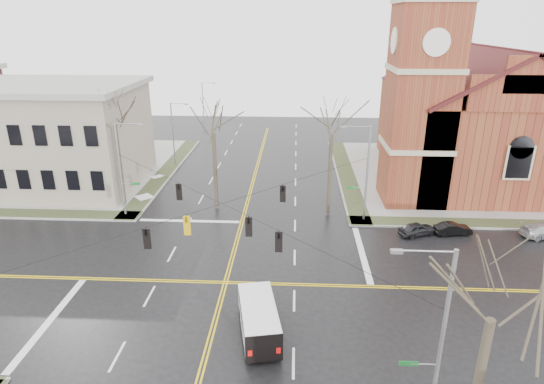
{
  "coord_description": "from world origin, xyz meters",
  "views": [
    {
      "loc": [
        4.86,
        -28.24,
        17.9
      ],
      "look_at": [
        3.07,
        6.0,
        4.82
      ],
      "focal_mm": 30.0,
      "sensor_mm": 36.0,
      "label": 1
    }
  ],
  "objects_px": {
    "parked_car_b": "(453,229)",
    "tree_nw_far": "(114,119)",
    "signal_pole_ne": "(365,171)",
    "signal_pole_nw": "(122,167)",
    "streetlight_north_a": "(174,131)",
    "tree_nw_near": "(213,129)",
    "church": "(470,108)",
    "streetlight_north_b": "(204,104)",
    "tree_se": "(493,308)",
    "parked_car_a": "(417,229)",
    "tree_ne": "(332,129)",
    "signal_pole_se": "(439,334)",
    "cargo_van": "(258,316)"
  },
  "relations": [
    {
      "from": "signal_pole_se",
      "to": "tree_se",
      "type": "xyz_separation_m",
      "value": [
        0.74,
        -2.66,
        3.29
      ]
    },
    {
      "from": "signal_pole_nw",
      "to": "tree_nw_near",
      "type": "height_order",
      "value": "tree_nw_near"
    },
    {
      "from": "streetlight_north_a",
      "to": "parked_car_a",
      "type": "relative_size",
      "value": 2.36
    },
    {
      "from": "parked_car_b",
      "to": "tree_nw_near",
      "type": "xyz_separation_m",
      "value": [
        -21.89,
        4.93,
        7.63
      ]
    },
    {
      "from": "tree_nw_near",
      "to": "tree_se",
      "type": "distance_m",
      "value": 31.75
    },
    {
      "from": "streetlight_north_a",
      "to": "parked_car_b",
      "type": "height_order",
      "value": "streetlight_north_a"
    },
    {
      "from": "parked_car_b",
      "to": "tree_ne",
      "type": "distance_m",
      "value": 13.96
    },
    {
      "from": "streetlight_north_b",
      "to": "tree_se",
      "type": "distance_m",
      "value": 66.29
    },
    {
      "from": "cargo_van",
      "to": "streetlight_north_a",
      "type": "bearing_deg",
      "value": 100.92
    },
    {
      "from": "streetlight_north_a",
      "to": "tree_se",
      "type": "height_order",
      "value": "tree_se"
    },
    {
      "from": "tree_nw_far",
      "to": "church",
      "type": "bearing_deg",
      "value": 16.0
    },
    {
      "from": "signal_pole_nw",
      "to": "parked_car_a",
      "type": "relative_size",
      "value": 2.66
    },
    {
      "from": "cargo_van",
      "to": "tree_nw_far",
      "type": "height_order",
      "value": "tree_nw_far"
    },
    {
      "from": "streetlight_north_a",
      "to": "streetlight_north_b",
      "type": "relative_size",
      "value": 1.0
    },
    {
      "from": "streetlight_north_b",
      "to": "signal_pole_nw",
      "type": "bearing_deg",
      "value": -91.05
    },
    {
      "from": "streetlight_north_a",
      "to": "cargo_van",
      "type": "height_order",
      "value": "streetlight_north_a"
    },
    {
      "from": "signal_pole_se",
      "to": "tree_se",
      "type": "relative_size",
      "value": 0.79
    },
    {
      "from": "parked_car_a",
      "to": "tree_nw_far",
      "type": "bearing_deg",
      "value": 56.55
    },
    {
      "from": "church",
      "to": "tree_ne",
      "type": "xyz_separation_m",
      "value": [
        -16.57,
        -12.03,
        0.11
      ]
    },
    {
      "from": "tree_se",
      "to": "church",
      "type": "bearing_deg",
      "value": 71.94
    },
    {
      "from": "signal_pole_ne",
      "to": "parked_car_a",
      "type": "bearing_deg",
      "value": -32.89
    },
    {
      "from": "church",
      "to": "tree_nw_far",
      "type": "bearing_deg",
      "value": -164.0
    },
    {
      "from": "streetlight_north_b",
      "to": "tree_nw_far",
      "type": "distance_m",
      "value": 34.25
    },
    {
      "from": "streetlight_north_b",
      "to": "tree_nw_near",
      "type": "relative_size",
      "value": 0.71
    },
    {
      "from": "church",
      "to": "streetlight_north_a",
      "type": "xyz_separation_m",
      "value": [
        -35.42,
        3.22,
        -3.97
      ]
    },
    {
      "from": "tree_nw_far",
      "to": "tree_se",
      "type": "distance_m",
      "value": 37.45
    },
    {
      "from": "church",
      "to": "parked_car_b",
      "type": "height_order",
      "value": "church"
    },
    {
      "from": "signal_pole_ne",
      "to": "tree_ne",
      "type": "xyz_separation_m",
      "value": [
        -3.12,
        1.25,
        3.6
      ]
    },
    {
      "from": "parked_car_a",
      "to": "parked_car_b",
      "type": "height_order",
      "value": "parked_car_a"
    },
    {
      "from": "signal_pole_nw",
      "to": "tree_se",
      "type": "xyz_separation_m",
      "value": [
        23.38,
        -25.66,
        3.29
      ]
    },
    {
      "from": "signal_pole_se",
      "to": "tree_nw_near",
      "type": "distance_m",
      "value": 29.23
    },
    {
      "from": "parked_car_b",
      "to": "tree_nw_far",
      "type": "distance_m",
      "value": 32.98
    },
    {
      "from": "signal_pole_se",
      "to": "parked_car_b",
      "type": "distance_m",
      "value": 22.22
    },
    {
      "from": "signal_pole_ne",
      "to": "signal_pole_se",
      "type": "relative_size",
      "value": 1.0
    },
    {
      "from": "tree_nw_near",
      "to": "tree_se",
      "type": "height_order",
      "value": "tree_se"
    },
    {
      "from": "streetlight_north_a",
      "to": "tree_nw_near",
      "type": "bearing_deg",
      "value": -61.4
    },
    {
      "from": "signal_pole_se",
      "to": "streetlight_north_b",
      "type": "bearing_deg",
      "value": 110.27
    },
    {
      "from": "streetlight_north_a",
      "to": "cargo_van",
      "type": "distance_m",
      "value": 36.26
    },
    {
      "from": "signal_pole_nw",
      "to": "streetlight_north_b",
      "type": "distance_m",
      "value": 36.51
    },
    {
      "from": "parked_car_b",
      "to": "tree_nw_near",
      "type": "height_order",
      "value": "tree_nw_near"
    },
    {
      "from": "tree_nw_far",
      "to": "tree_nw_near",
      "type": "bearing_deg",
      "value": -1.62
    },
    {
      "from": "church",
      "to": "parked_car_b",
      "type": "distance_m",
      "value": 18.67
    },
    {
      "from": "streetlight_north_a",
      "to": "tree_se",
      "type": "xyz_separation_m",
      "value": [
        22.72,
        -42.16,
        3.77
      ]
    },
    {
      "from": "streetlight_north_a",
      "to": "tree_se",
      "type": "relative_size",
      "value": 0.7
    },
    {
      "from": "church",
      "to": "streetlight_north_a",
      "type": "relative_size",
      "value": 3.44
    },
    {
      "from": "signal_pole_se",
      "to": "tree_nw_far",
      "type": "height_order",
      "value": "tree_nw_far"
    },
    {
      "from": "streetlight_north_a",
      "to": "tree_nw_far",
      "type": "height_order",
      "value": "tree_nw_far"
    },
    {
      "from": "signal_pole_ne",
      "to": "signal_pole_nw",
      "type": "height_order",
      "value": "same"
    },
    {
      "from": "parked_car_a",
      "to": "tree_nw_far",
      "type": "xyz_separation_m",
      "value": [
        -28.29,
        5.48,
        8.34
      ]
    },
    {
      "from": "signal_pole_ne",
      "to": "tree_se",
      "type": "height_order",
      "value": "tree_se"
    }
  ]
}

